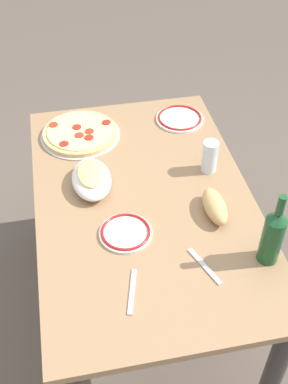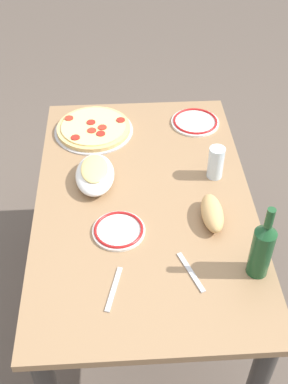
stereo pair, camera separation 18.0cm
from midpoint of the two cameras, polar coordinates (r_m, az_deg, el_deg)
ground_plane at (r=2.39m, az=2.21°, el=-13.65°), size 8.00×8.00×0.00m
dining_table at (r=1.91m, az=2.70°, el=-3.57°), size 1.30×0.81×0.74m
pepperoni_pizza at (r=2.14m, az=-3.57°, el=7.40°), size 0.35×0.35×0.03m
baked_pasta_dish at (r=1.86m, az=-3.09°, el=2.09°), size 0.24×0.15×0.08m
wine_bottle at (r=1.57m, az=17.02°, el=-6.55°), size 0.07×0.07×0.28m
water_glass at (r=1.90m, az=11.18°, el=3.32°), size 0.06×0.06×0.14m
side_plate_near at (r=2.21m, az=8.42°, el=8.12°), size 0.21×0.21×0.02m
side_plate_far at (r=1.69m, az=0.04°, el=-4.68°), size 0.19×0.19×0.02m
bread_loaf at (r=1.74m, az=11.00°, el=-2.60°), size 0.18×0.08×0.07m
fork_left at (r=1.60m, az=8.81°, el=-9.49°), size 0.16×0.07×0.00m
fork_right at (r=1.54m, az=-0.19°, el=-11.55°), size 0.17×0.06×0.00m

